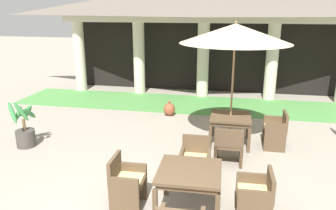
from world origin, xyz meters
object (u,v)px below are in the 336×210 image
Objects in this scene: patio_table_mid_left at (230,120)px; patio_umbrella_mid_left at (235,34)px; patio_chair_near_foreground_north at (195,162)px; potted_palm_left_edge at (25,131)px; patio_chair_mid_left_south at (229,145)px; patio_chair_near_foreground_west at (126,183)px; patio_table_near_foreground at (189,176)px; patio_chair_mid_left_east at (276,131)px; terracotta_urn at (169,109)px; patio_chair_near_foreground_east at (256,197)px.

patio_umbrella_mid_left reaches higher than patio_table_mid_left.
potted_palm_left_edge reaches higher than patio_chair_near_foreground_north.
patio_chair_near_foreground_north is at bearing -124.08° from patio_chair_mid_left_south.
patio_chair_near_foreground_north is at bearing 135.00° from patio_chair_near_foreground_west.
patio_table_near_foreground is 4.56m from potted_palm_left_edge.
patio_chair_near_foreground_north is 2.05m from patio_table_mid_left.
potted_palm_left_edge reaches higher than patio_chair_mid_left_east.
patio_chair_near_foreground_west is 1.86× the size of terracotta_urn.
patio_chair_near_foreground_west is 1.02× the size of patio_chair_mid_left_east.
terracotta_urn is at bearing -73.63° from patio_chair_near_foreground_north.
patio_umbrella_mid_left is at bearing 78.82° from patio_table_near_foreground.
patio_chair_near_foreground_east is 1.46m from patio_chair_near_foreground_north.
terracotta_urn is at bearing -178.87° from patio_chair_near_foreground_west.
potted_palm_left_edge is at bearing -134.42° from terracotta_urn.
terracotta_urn is (-0.22, 4.86, -0.22)m from patio_chair_near_foreground_west.
patio_chair_mid_left_east is (0.61, 2.94, 0.03)m from patio_chair_near_foreground_east.
patio_chair_near_foreground_east is at bearing -81.44° from patio_table_mid_left.
patio_chair_mid_left_south is (1.61, 1.95, -0.01)m from patio_chair_near_foreground_west.
patio_chair_near_foreground_north is (-1.06, 1.00, 0.00)m from patio_chair_near_foreground_east.
patio_chair_near_foreground_west is at bearing -118.36° from patio_table_mid_left.
patio_chair_near_foreground_east is at bearing 168.60° from patio_chair_mid_left_east.
patio_table_near_foreground is 1.06m from patio_chair_near_foreground_east.
patio_table_mid_left reaches higher than terracotta_urn.
patio_chair_near_foreground_north is at bearing 44.97° from patio_chair_near_foreground_east.
potted_palm_left_edge is (-4.73, -1.09, -2.23)m from patio_umbrella_mid_left.
patio_table_mid_left is at bearing 63.43° from patio_umbrella_mid_left.
patio_umbrella_mid_left is 3.49× the size of patio_chair_mid_left_south.
patio_chair_mid_left_south is at bearing -57.87° from terracotta_urn.
patio_chair_near_foreground_west is at bearing 90.00° from patio_chair_near_foreground_east.
patio_chair_mid_left_east is at bearing 44.99° from patio_chair_mid_left_south.
patio_umbrella_mid_left is at bearing 7.08° from patio_chair_near_foreground_east.
terracotta_urn is (-1.83, 2.92, -0.21)m from patio_chair_mid_left_south.
patio_chair_near_foreground_west is at bearing 138.56° from patio_chair_mid_left_east.
patio_chair_mid_left_east is at bearing 136.77° from patio_chair_near_foreground_west.
patio_chair_near_foreground_north is at bearing -72.15° from terracotta_urn.
patio_table_mid_left is at bearing 90.00° from patio_chair_mid_left_east.
patio_umbrella_mid_left is at bearing -116.57° from patio_table_mid_left.
patio_chair_near_foreground_north is at bearing -11.70° from potted_palm_left_edge.
patio_chair_near_foreground_west reaches higher than patio_chair_mid_left_south.
patio_umbrella_mid_left is at bearing -45.42° from terracotta_urn.
patio_chair_mid_left_east reaches higher than terracotta_urn.
potted_palm_left_edge is (-5.79, -1.08, -0.04)m from patio_chair_mid_left_east.
patio_chair_near_foreground_north reaches higher than patio_chair_mid_left_south.
patio_chair_mid_left_south reaches higher than patio_chair_near_foreground_east.
patio_chair_mid_left_south is (-0.01, -1.05, -0.21)m from patio_table_mid_left.
terracotta_urn is at bearing 104.51° from patio_table_near_foreground.
patio_chair_mid_left_south reaches higher than terracotta_urn.
patio_chair_mid_left_east is (1.64, 2.97, -0.24)m from patio_table_near_foreground.
patio_chair_near_foreground_east reaches higher than patio_table_mid_left.
patio_chair_near_foreground_west is (-1.03, -0.03, -0.24)m from patio_table_near_foreground.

